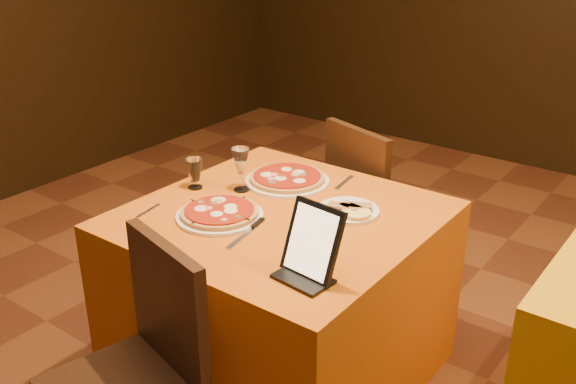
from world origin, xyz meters
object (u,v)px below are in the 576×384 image
Objects in this scene: main_table at (281,295)px; tablet at (313,241)px; chair_main_far at (383,208)px; pizza_far at (287,179)px; wine_glass at (241,169)px; pizza_near at (220,214)px; water_glass at (195,174)px.

main_table is 0.68m from tablet.
chair_main_far is 0.68m from pizza_far.
pizza_near is at bearing -67.46° from wine_glass.
pizza_far is at bearing 90.09° from pizza_near.
pizza_far reaches higher than main_table.
pizza_far is 0.22m from wine_glass.
pizza_near is 1.76× the size of wine_glass.
tablet reaches higher than main_table.
pizza_near is (-0.16, -1.01, 0.31)m from chair_main_far.
tablet is (0.80, -0.28, 0.06)m from water_glass.
pizza_near is 1.37× the size of tablet.
pizza_near is 0.55m from tablet.
wine_glass is 0.20m from water_glass.
chair_main_far is 2.72× the size of pizza_near.
tablet is at bearing -14.02° from pizza_near.
main_table is 0.85m from chair_main_far.
chair_main_far is at bearing 70.70° from wine_glass.
chair_main_far reaches higher than pizza_far.
chair_main_far is at bearing 90.00° from main_table.
wine_glass is (-0.27, 0.08, 0.47)m from main_table.
chair_main_far is at bearing 113.18° from tablet.
chair_main_far is 2.51× the size of pizza_far.
main_table is 5.79× the size of wine_glass.
wine_glass reaches higher than water_glass.
pizza_far is 2.79× the size of water_glass.
pizza_far is at bearing 60.77° from wine_glass.
water_glass is 0.85m from tablet.
tablet is (0.52, -0.56, 0.10)m from pizza_far.
pizza_near is at bearing -134.17° from main_table.
wine_glass is (-0.10, -0.18, 0.08)m from pizza_far.
chair_main_far reaches higher than water_glass.
water_glass is at bearing -150.35° from wine_glass.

